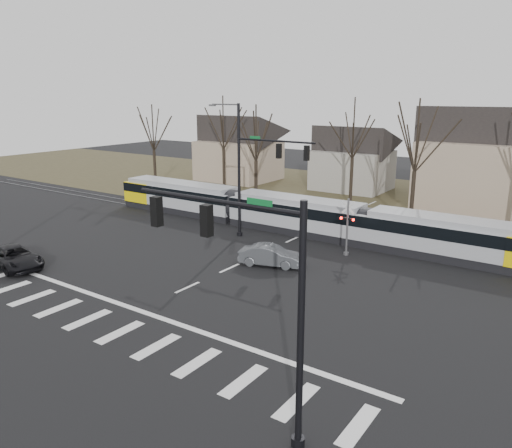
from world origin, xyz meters
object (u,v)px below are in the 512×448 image
Objects in this scene: sedan at (271,255)px; rail_crossing_signal at (347,229)px; tram at (296,213)px; suv at (14,257)px.

rail_crossing_signal reaches higher than sedan.
rail_crossing_signal is at bearing -28.35° from tram.
tram reaches higher than suv.
sedan is 0.84× the size of suv.
tram is at bearing 1.43° from sedan.
suv is 22.05m from rail_crossing_signal.
tram is 9.40× the size of rail_crossing_signal.
tram is 7.23× the size of suv.
rail_crossing_signal is at bearing -40.86° from suv.
sedan is at bearing -70.74° from tram.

